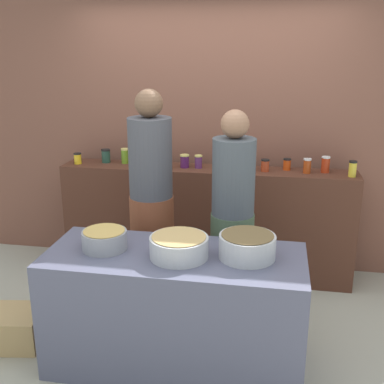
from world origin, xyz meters
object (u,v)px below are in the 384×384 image
Objects in this scene: preserve_jar_9 at (265,165)px; preserve_jar_6 at (198,162)px; cooking_pot_left at (105,240)px; preserve_jar_1 at (106,156)px; preserve_jar_12 at (325,164)px; preserve_jar_5 at (185,161)px; cooking_pot_right at (247,246)px; cook_with_tongs at (152,216)px; preserve_jar_11 at (307,166)px; preserve_jar_3 at (142,158)px; preserve_jar_7 at (226,163)px; preserve_jar_13 at (353,169)px; preserve_jar_0 at (78,158)px; preserve_jar_8 at (247,163)px; bread_crate at (15,328)px; preserve_jar_4 at (168,162)px; cook_in_cap at (232,232)px; cooking_pot_center at (179,247)px; preserve_jar_2 at (125,156)px; preserve_jar_10 at (287,164)px.

preserve_jar_6 is at bearing 178.76° from preserve_jar_9.
preserve_jar_9 is 0.37× the size of cooking_pot_left.
preserve_jar_12 is at bearing -0.40° from preserve_jar_1.
cooking_pot_right is (0.67, -1.36, -0.21)m from preserve_jar_5.
cooking_pot_right is 0.20× the size of cook_with_tongs.
preserve_jar_3 is at bearing 178.61° from preserve_jar_11.
preserve_jar_7 is at bearing -171.56° from preserve_jar_9.
preserve_jar_12 is 0.24m from preserve_jar_13.
preserve_jar_1 and preserve_jar_3 have the same top height.
preserve_jar_1 is at bearing 21.79° from preserve_jar_0.
preserve_jar_1 is at bearing 176.64° from preserve_jar_8.
bread_crate is (-2.48, -1.32, -0.99)m from preserve_jar_13.
preserve_jar_13 is at bearing -7.54° from preserve_jar_11.
preserve_jar_9 reaches higher than cooking_pot_left.
preserve_jar_8 is (1.59, 0.02, 0.02)m from preserve_jar_0.
preserve_jar_4 is at bearing 179.74° from preserve_jar_13.
cook_in_cap is at bearing 105.34° from cooking_pot_right.
preserve_jar_11 reaches higher than preserve_jar_4.
cooking_pot_center is at bearing -131.87° from preserve_jar_13.
cooking_pot_left reaches higher than bread_crate.
preserve_jar_12 is (0.69, 0.06, 0.00)m from preserve_jar_8.
preserve_jar_2 reaches higher than preserve_jar_3.
preserve_jar_10 is 0.73× the size of preserve_jar_12.
cooking_pot_center is at bearing -65.88° from preserve_jar_3.
preserve_jar_0 is 1.59m from preserve_jar_8.
preserve_jar_7 is at bearing -0.76° from preserve_jar_4.
preserve_jar_9 is 1.37m from cooking_pot_right.
preserve_jar_4 is at bearing 92.30° from cook_with_tongs.
preserve_jar_0 is 2.16m from cooking_pot_right.
preserve_jar_0 is 2.27m from preserve_jar_12.
preserve_jar_4 is 0.34× the size of cooking_pot_right.
preserve_jar_12 is at bearing 153.97° from preserve_jar_13.
preserve_jar_13 is 2.20m from cooking_pot_left.
preserve_jar_7 is at bearing -173.08° from preserve_jar_12.
preserve_jar_12 is at bearing 5.94° from preserve_jar_9.
cook_in_cap is (1.30, -0.89, -0.34)m from preserve_jar_1.
preserve_jar_0 is 0.06× the size of cook_with_tongs.
preserve_jar_5 is 0.32× the size of cooking_pot_center.
cook_in_cap reaches higher than preserve_jar_4.
preserve_jar_11 is at bearing -0.84° from preserve_jar_6.
preserve_jar_2 and preserve_jar_8 have the same top height.
cooking_pot_center is at bearing -85.51° from preserve_jar_6.
preserve_jar_8 reaches higher than preserve_jar_1.
preserve_jar_11 is (0.36, -0.00, 0.01)m from preserve_jar_9.
preserve_jar_8 is (0.18, 0.04, 0.00)m from preserve_jar_7.
bread_crate is (-0.43, -1.44, -0.99)m from preserve_jar_2.
cook_with_tongs reaches higher than preserve_jar_13.
preserve_jar_7 is 0.86m from cook_in_cap.
preserve_jar_2 is at bearing 169.85° from preserve_jar_3.
bread_crate is at bearing -129.49° from preserve_jar_6.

